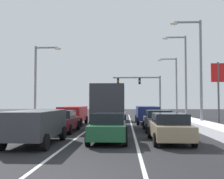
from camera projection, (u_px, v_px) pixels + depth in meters
name	position (u px, v px, depth m)	size (l,w,h in m)	color
ground_plane	(111.00, 129.00, 21.40)	(120.00, 120.00, 0.00)	black
lane_stripe_between_right_lane_and_center_lane	(132.00, 125.00, 24.95)	(0.14, 39.98, 0.01)	silver
lane_stripe_between_center_lane_and_left_lane	(94.00, 125.00, 25.11)	(0.14, 39.98, 0.01)	silver
snow_bank_right_shoulder	(190.00, 122.00, 24.71)	(1.71, 39.98, 0.56)	white
snow_bank_left_shoulder	(37.00, 121.00, 25.38)	(1.23, 39.98, 0.63)	white
sedan_tan_right_lane_nearest	(170.00, 128.00, 14.27)	(2.00, 4.50, 1.51)	#937F60
sedan_gray_right_lane_second	(158.00, 120.00, 19.81)	(2.00, 4.50, 1.51)	slate
suv_navy_right_lane_third	(147.00, 113.00, 26.39)	(2.16, 4.90, 1.67)	navy
sedan_green_center_lane_nearest	(108.00, 127.00, 14.52)	(2.00, 4.50, 1.51)	#1E5633
box_truck_center_lane_second	(110.00, 104.00, 21.74)	(2.53, 7.20, 3.36)	silver
sedan_silver_center_lane_third	(117.00, 114.00, 30.27)	(2.00, 4.50, 1.51)	#B7BABF
suv_charcoal_left_lane_nearest	(36.00, 124.00, 13.53)	(2.16, 4.90, 1.67)	#38383D
sedan_maroon_left_lane_second	(62.00, 121.00, 19.18)	(2.00, 4.50, 1.51)	maroon
suv_red_left_lane_third	(73.00, 114.00, 25.00)	(2.16, 4.90, 1.67)	maroon
traffic_light_gantry	(145.00, 87.00, 43.15)	(7.54, 0.47, 6.20)	slate
street_lamp_right_near	(197.00, 64.00, 23.11)	(2.66, 0.36, 9.03)	gray
street_lamp_right_mid	(183.00, 71.00, 30.36)	(2.66, 0.36, 9.45)	gray
street_lamp_right_far	(174.00, 82.00, 37.57)	(2.66, 0.36, 8.16)	gray
street_lamp_left_mid	(39.00, 77.00, 26.78)	(2.66, 0.36, 7.57)	gray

